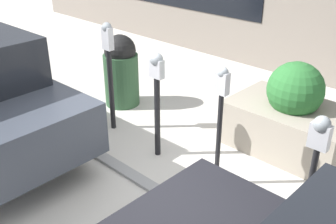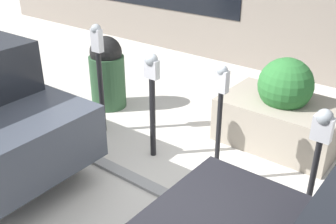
{
  "view_description": "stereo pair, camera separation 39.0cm",
  "coord_description": "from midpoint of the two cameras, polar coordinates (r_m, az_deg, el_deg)",
  "views": [
    {
      "loc": [
        -2.71,
        2.66,
        2.87
      ],
      "look_at": [
        0.0,
        -0.16,
        0.94
      ],
      "focal_mm": 42.0,
      "sensor_mm": 36.0,
      "label": 1
    },
    {
      "loc": [
        -2.42,
        2.92,
        2.87
      ],
      "look_at": [
        0.0,
        -0.16,
        0.94
      ],
      "focal_mm": 42.0,
      "sensor_mm": 36.0,
      "label": 2
    }
  ],
  "objects": [
    {
      "name": "ground_plane",
      "position": [
        4.76,
        -3.62,
        -10.91
      ],
      "size": [
        40.0,
        40.0,
        0.0
      ],
      "primitive_type": "plane",
      "color": "beige"
    },
    {
      "name": "curb_strip",
      "position": [
        4.7,
        -4.29,
        -11.17
      ],
      "size": [
        19.0,
        0.16,
        0.04
      ],
      "color": "gray",
      "rests_on": "ground_plane"
    },
    {
      "name": "parking_meter_nearest",
      "position": [
        3.97,
        18.59,
        -4.17
      ],
      "size": [
        0.19,
        0.16,
        1.3
      ],
      "color": "black",
      "rests_on": "ground_plane"
    },
    {
      "name": "planter_box",
      "position": [
        5.58,
        14.26,
        -0.1
      ],
      "size": [
        1.61,
        1.07,
        1.25
      ],
      "color": "gray",
      "rests_on": "ground_plane"
    },
    {
      "name": "parking_meter_second",
      "position": [
        4.35,
        5.06,
        0.92
      ],
      "size": [
        0.14,
        0.12,
        1.49
      ],
      "color": "black",
      "rests_on": "ground_plane"
    },
    {
      "name": "parking_meter_fourth",
      "position": [
        5.62,
        -11.97,
        6.6
      ],
      "size": [
        0.16,
        0.13,
        1.61
      ],
      "color": "black",
      "rests_on": "ground_plane"
    },
    {
      "name": "trash_bin",
      "position": [
        6.57,
        -10.51,
        5.65
      ],
      "size": [
        0.58,
        0.58,
        1.21
      ],
      "color": "#2D5133",
      "rests_on": "ground_plane"
    },
    {
      "name": "parking_meter_middle",
      "position": [
        4.91,
        -4.61,
        3.33
      ],
      "size": [
        0.19,
        0.16,
        1.42
      ],
      "color": "black",
      "rests_on": "ground_plane"
    }
  ]
}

